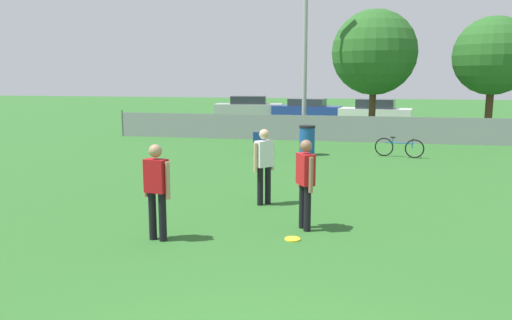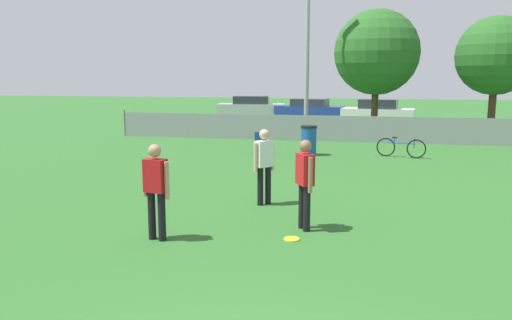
# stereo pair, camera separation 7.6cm
# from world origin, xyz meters

# --- Properties ---
(fence_backline) EXTENTS (19.94, 0.07, 1.21)m
(fence_backline) POSITION_xyz_m (0.00, 18.00, 0.55)
(fence_backline) COLOR gray
(fence_backline) RESTS_ON ground_plane
(light_pole) EXTENTS (0.90, 0.36, 8.69)m
(light_pole) POSITION_xyz_m (-1.60, 19.15, 5.11)
(light_pole) COLOR #9E9EA3
(light_pole) RESTS_ON ground_plane
(tree_near_pole) EXTENTS (3.96, 3.96, 5.83)m
(tree_near_pole) POSITION_xyz_m (1.45, 21.00, 3.84)
(tree_near_pole) COLOR #4C331E
(tree_near_pole) RESTS_ON ground_plane
(tree_far_right) EXTENTS (3.41, 3.41, 5.34)m
(tree_far_right) POSITION_xyz_m (6.48, 20.40, 3.62)
(tree_far_right) COLOR #4C331E
(tree_far_right) RESTS_ON ground_plane
(player_defender_red) EXTENTS (0.52, 0.29, 1.64)m
(player_defender_red) POSITION_xyz_m (-2.44, 4.25, 0.94)
(player_defender_red) COLOR black
(player_defender_red) RESTS_ON ground_plane
(player_thrower_red) EXTENTS (0.38, 0.47, 1.64)m
(player_thrower_red) POSITION_xyz_m (-0.06, 5.35, 0.94)
(player_thrower_red) COLOR black
(player_thrower_red) RESTS_ON ground_plane
(player_receiver_white) EXTENTS (0.42, 0.42, 1.64)m
(player_receiver_white) POSITION_xyz_m (-1.12, 6.96, 0.94)
(player_receiver_white) COLOR black
(player_receiver_white) RESTS_ON ground_plane
(frisbee_disc) EXTENTS (0.27, 0.27, 0.03)m
(frisbee_disc) POSITION_xyz_m (-0.20, 4.72, 0.01)
(frisbee_disc) COLOR yellow
(frisbee_disc) RESTS_ON ground_plane
(folding_chair_sideline) EXTENTS (0.51, 0.51, 0.80)m
(folding_chair_sideline) POSITION_xyz_m (-2.63, 13.98, 0.47)
(folding_chair_sideline) COLOR #333338
(folding_chair_sideline) RESTS_ON ground_plane
(bicycle_sideline) EXTENTS (1.63, 0.54, 0.69)m
(bicycle_sideline) POSITION_xyz_m (2.23, 14.22, 0.34)
(bicycle_sideline) COLOR black
(bicycle_sideline) RESTS_ON ground_plane
(trash_bin) EXTENTS (0.57, 0.57, 1.05)m
(trash_bin) POSITION_xyz_m (-0.92, 14.03, 0.53)
(trash_bin) COLOR #194C99
(trash_bin) RESTS_ON ground_plane
(parked_car_silver) EXTENTS (4.72, 2.32, 1.43)m
(parked_car_silver) POSITION_xyz_m (-6.53, 29.81, 0.69)
(parked_car_silver) COLOR black
(parked_car_silver) RESTS_ON ground_plane
(parked_car_blue) EXTENTS (4.60, 2.32, 1.30)m
(parked_car_blue) POSITION_xyz_m (-2.53, 29.57, 0.64)
(parked_car_blue) COLOR black
(parked_car_blue) RESTS_ON ground_plane
(parked_car_white) EXTENTS (4.24, 2.23, 1.46)m
(parked_car_white) POSITION_xyz_m (1.76, 26.23, 0.71)
(parked_car_white) COLOR black
(parked_car_white) RESTS_ON ground_plane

